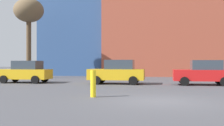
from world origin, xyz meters
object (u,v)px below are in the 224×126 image
at_px(parked_car_0, 25,72).
at_px(parked_car_2, 203,73).
at_px(parked_car_1, 117,72).
at_px(bare_tree_0, 29,13).
at_px(bollard_yellow_0, 93,84).

xyz_separation_m(parked_car_0, parked_car_2, (13.00, 0.00, 0.01)).
relative_size(parked_car_0, parked_car_1, 0.97).
xyz_separation_m(parked_car_0, bare_tree_0, (-3.17, 6.92, 5.83)).
bearing_deg(parked_car_2, parked_car_0, 0.00).
xyz_separation_m(parked_car_0, parked_car_1, (7.06, -0.00, 0.03)).
bearing_deg(bare_tree_0, bollard_yellow_0, -55.03).
distance_m(parked_car_2, bare_tree_0, 18.52).
distance_m(parked_car_0, bollard_yellow_0, 10.71).
height_order(parked_car_2, bollard_yellow_0, parked_car_2).
relative_size(parked_car_1, bare_tree_0, 0.49).
bearing_deg(parked_car_0, parked_car_2, -180.00).
bearing_deg(parked_car_0, bare_tree_0, -65.41).
height_order(bare_tree_0, bollard_yellow_0, bare_tree_0).
xyz_separation_m(parked_car_2, bollard_yellow_0, (-5.79, -7.91, -0.25)).
relative_size(bare_tree_0, bollard_yellow_0, 6.88).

